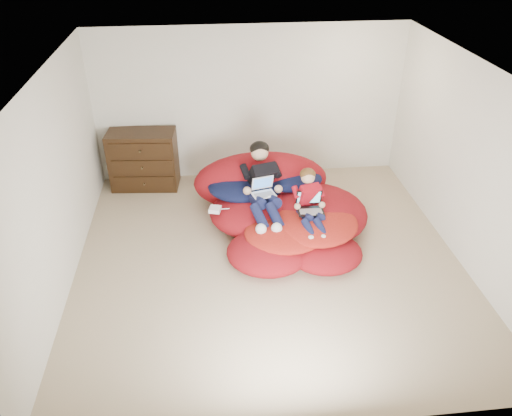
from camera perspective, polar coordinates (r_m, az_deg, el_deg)
The scene contains 9 objects.
room_shell at distance 6.53m, azimuth 1.48°, elevation -4.36°, with size 5.10×5.10×2.77m.
dresser at distance 8.32m, azimuth -12.71°, elevation 5.41°, with size 1.11×0.64×0.96m.
beanbag_pile at distance 7.19m, azimuth 2.85°, elevation -0.05°, with size 2.50×2.44×0.94m.
cream_pillow at distance 7.61m, azimuth -2.25°, elevation 4.80°, with size 0.48×0.30×0.30m, color beige.
older_boy at distance 7.00m, azimuth 0.71°, elevation 3.13°, with size 0.48×1.32×0.81m.
younger_boy at distance 6.75m, azimuth 6.17°, elevation 0.88°, with size 0.36×0.92×0.68m.
laptop_white at distance 6.93m, azimuth 0.83°, elevation 2.16°, with size 0.35×0.34×0.23m.
laptop_black at distance 6.76m, azimuth 6.18°, elevation 0.33°, with size 0.36×0.33×0.25m.
power_adapter at distance 6.92m, azimuth -4.70°, elevation -0.16°, with size 0.15×0.15×0.06m, color white.
Camera 1 is at (-0.73, -5.22, 4.07)m, focal length 35.00 mm.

